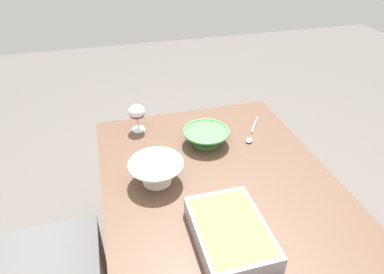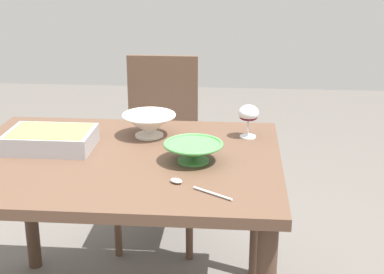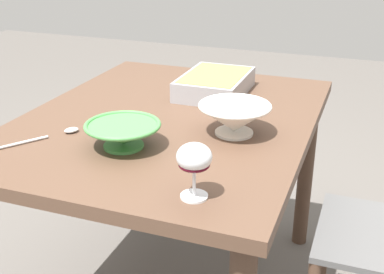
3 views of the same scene
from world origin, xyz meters
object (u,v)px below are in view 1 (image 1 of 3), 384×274
chair (14,259)px  casserole_dish (230,232)px  serving_spoon (251,135)px  wine_glass (137,113)px  mixing_bowl (206,136)px  dining_table (219,199)px  small_bowl (156,171)px

chair → casserole_dish: bearing=-112.4°
serving_spoon → wine_glass: bearing=68.9°
casserole_dish → mixing_bowl: bearing=-9.4°
dining_table → serving_spoon: bearing=-42.8°
chair → small_bowl: (0.04, -0.59, 0.29)m
mixing_bowl → serving_spoon: 0.23m
mixing_bowl → small_bowl: size_ratio=0.99×
wine_glass → mixing_bowl: 0.35m
casserole_dish → mixing_bowl: 0.56m
casserole_dish → small_bowl: size_ratio=1.49×
wine_glass → small_bowl: wine_glass is taller
dining_table → chair: (0.03, 0.83, -0.14)m
wine_glass → small_bowl: 0.40m
chair → mixing_bowl: (0.24, -0.85, 0.28)m
small_bowl → serving_spoon: 0.54m
chair → mixing_bowl: 0.93m
dining_table → mixing_bowl: 0.30m
mixing_bowl → serving_spoon: bearing=-89.5°
mixing_bowl → small_bowl: 0.33m
wine_glass → mixing_bowl: (-0.20, -0.29, -0.05)m
wine_glass → casserole_dish: size_ratio=0.42×
small_bowl → chair: bearing=93.7°
chair → small_bowl: 0.65m
chair → serving_spoon: chair is taller
wine_glass → serving_spoon: (-0.20, -0.51, -0.09)m
chair → wine_glass: (0.44, -0.57, 0.33)m
dining_table → small_bowl: 0.29m
wine_glass → serving_spoon: 0.56m
mixing_bowl → chair: bearing=105.7°
small_bowl → dining_table: bearing=-105.9°
chair → dining_table: bearing=-92.1°
chair → serving_spoon: 1.13m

